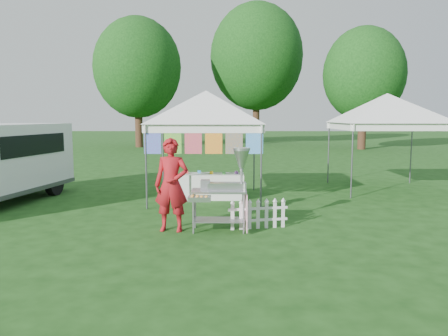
{
  "coord_description": "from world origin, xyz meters",
  "views": [
    {
      "loc": [
        0.58,
        -8.59,
        2.3
      ],
      "look_at": [
        0.51,
        1.5,
        1.1
      ],
      "focal_mm": 35.0,
      "sensor_mm": 36.0,
      "label": 1
    }
  ],
  "objects": [
    {
      "name": "ground",
      "position": [
        0.0,
        0.0,
        0.0
      ],
      "size": [
        120.0,
        120.0,
        0.0
      ],
      "primitive_type": "plane",
      "color": "#183F12",
      "rests_on": "ground"
    },
    {
      "name": "display_table",
      "position": [
        0.14,
        3.49,
        0.35
      ],
      "size": [
        1.8,
        0.7,
        0.7
      ],
      "primitive_type": "cube",
      "color": "white",
      "rests_on": "ground"
    },
    {
      "name": "tree_right",
      "position": [
        10.0,
        22.0,
        5.18
      ],
      "size": [
        5.6,
        5.6,
        8.42
      ],
      "color": "#392414",
      "rests_on": "ground"
    },
    {
      "name": "canopy_main",
      "position": [
        0.0,
        3.49,
        2.99
      ],
      "size": [
        4.24,
        4.24,
        3.45
      ],
      "color": "#59595E",
      "rests_on": "ground"
    },
    {
      "name": "tree_mid",
      "position": [
        3.0,
        28.0,
        7.14
      ],
      "size": [
        7.6,
        7.6,
        11.52
      ],
      "color": "#392414",
      "rests_on": "ground"
    },
    {
      "name": "donut_cart",
      "position": [
        0.59,
        -0.01,
        0.99
      ],
      "size": [
        1.21,
        0.82,
        1.68
      ],
      "rotation": [
        0.0,
        0.0,
        -0.0
      ],
      "color": "gray",
      "rests_on": "ground"
    },
    {
      "name": "canopy_right",
      "position": [
        5.5,
        5.0,
        2.99
      ],
      "size": [
        4.24,
        4.24,
        3.45
      ],
      "color": "#59595E",
      "rests_on": "ground"
    },
    {
      "name": "vendor",
      "position": [
        -0.53,
        0.0,
        0.94
      ],
      "size": [
        0.73,
        0.52,
        1.87
      ],
      "primitive_type": "imported",
      "rotation": [
        0.0,
        0.0,
        -0.12
      ],
      "color": "maroon",
      "rests_on": "ground"
    },
    {
      "name": "tree_left",
      "position": [
        -6.0,
        24.0,
        5.83
      ],
      "size": [
        6.4,
        6.4,
        9.53
      ],
      "color": "#392414",
      "rests_on": "ground"
    },
    {
      "name": "picket_fence",
      "position": [
        1.22,
        0.18,
        0.29
      ],
      "size": [
        1.24,
        0.3,
        0.56
      ],
      "rotation": [
        0.0,
        0.0,
        0.22
      ],
      "color": "white",
      "rests_on": "ground"
    }
  ]
}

